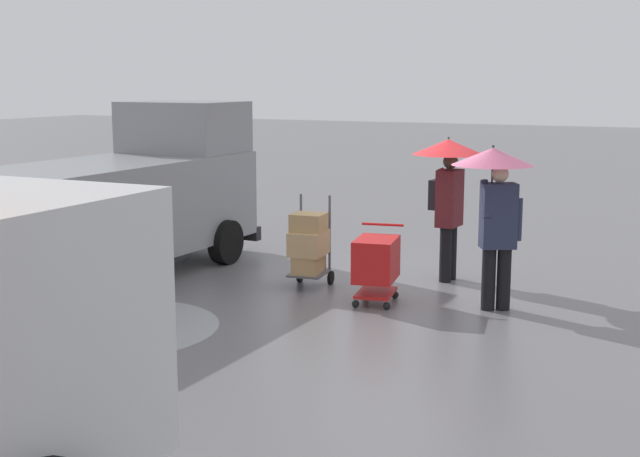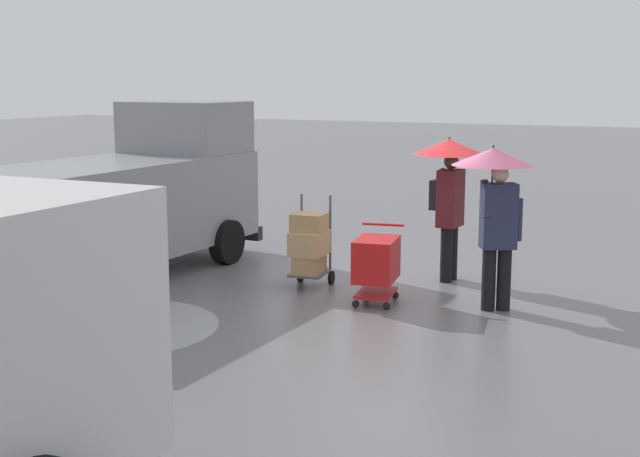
% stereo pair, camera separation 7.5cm
% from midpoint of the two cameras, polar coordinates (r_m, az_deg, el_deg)
% --- Properties ---
extents(ground_plane, '(90.00, 90.00, 0.00)m').
position_cam_midpoint_polar(ground_plane, '(12.56, 5.13, -3.77)').
color(ground_plane, slate).
extents(slush_patch_near_cluster, '(2.63, 2.63, 0.01)m').
position_cam_midpoint_polar(slush_patch_near_cluster, '(10.74, -14.00, -6.38)').
color(slush_patch_near_cluster, '#999BA0').
rests_on(slush_patch_near_cluster, ground).
extents(slush_patch_under_van, '(2.15, 2.15, 0.01)m').
position_cam_midpoint_polar(slush_patch_under_van, '(14.89, -12.89, -1.80)').
color(slush_patch_under_van, silver).
rests_on(slush_patch_under_van, ground).
extents(cargo_van_parked_right, '(2.28, 5.38, 2.60)m').
position_cam_midpoint_polar(cargo_van_parked_right, '(13.33, -13.23, 1.97)').
color(cargo_van_parked_right, gray).
rests_on(cargo_van_parked_right, ground).
extents(shopping_cart_vendor, '(0.69, 0.90, 1.02)m').
position_cam_midpoint_polar(shopping_cart_vendor, '(11.42, 3.58, -2.21)').
color(shopping_cart_vendor, red).
rests_on(shopping_cart_vendor, ground).
extents(hand_dolly_boxes, '(0.59, 0.76, 1.32)m').
position_cam_midpoint_polar(hand_dolly_boxes, '(12.22, -0.92, -1.13)').
color(hand_dolly_boxes, '#515156').
rests_on(hand_dolly_boxes, ground).
extents(pedestrian_pink_side, '(1.04, 1.04, 2.15)m').
position_cam_midpoint_polar(pedestrian_pink_side, '(11.12, 11.40, 2.52)').
color(pedestrian_pink_side, black).
rests_on(pedestrian_pink_side, ground).
extents(pedestrian_black_side, '(1.04, 1.04, 2.15)m').
position_cam_midpoint_polar(pedestrian_black_side, '(12.62, 8.37, 3.48)').
color(pedestrian_black_side, black).
rests_on(pedestrian_black_side, ground).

